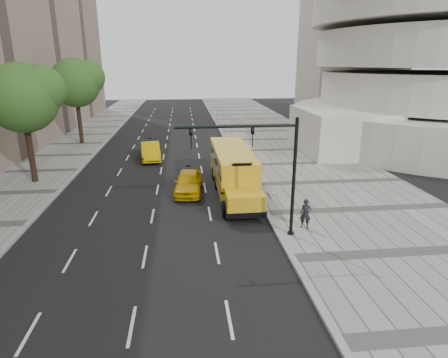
{
  "coord_description": "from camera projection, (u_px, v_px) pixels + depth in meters",
  "views": [
    {
      "loc": [
        1.07,
        -26.42,
        8.98
      ],
      "look_at": [
        3.5,
        -4.0,
        1.9
      ],
      "focal_mm": 30.0,
      "sensor_mm": 36.0,
      "label": 1
    }
  ],
  "objects": [
    {
      "name": "sidewalk_museum",
      "position": [
        328.0,
        183.0,
        28.85
      ],
      "size": [
        12.0,
        140.0,
        0.15
      ],
      "primitive_type": "cube",
      "color": "gray",
      "rests_on": "ground"
    },
    {
      "name": "curb_museum",
      "position": [
        251.0,
        185.0,
        28.23
      ],
      "size": [
        0.3,
        140.0,
        0.15
      ],
      "primitive_type": "cube",
      "color": "gray",
      "rests_on": "ground"
    },
    {
      "name": "pedestrian",
      "position": [
        306.0,
        214.0,
        20.58
      ],
      "size": [
        0.71,
        0.59,
        1.67
      ],
      "primitive_type": "imported",
      "rotation": [
        0.0,
        0.0,
        -0.37
      ],
      "color": "black",
      "rests_on": "sidewalk_museum"
    },
    {
      "name": "school_bus",
      "position": [
        233.0,
        167.0,
        26.93
      ],
      "size": [
        2.96,
        11.56,
        3.19
      ],
      "color": "gold",
      "rests_on": "ground"
    },
    {
      "name": "taxi_far",
      "position": [
        151.0,
        151.0,
        35.75
      ],
      "size": [
        2.29,
        5.06,
        1.61
      ],
      "primitive_type": "imported",
      "rotation": [
        0.0,
        0.0,
        0.12
      ],
      "color": "#D8A403",
      "rests_on": "ground"
    },
    {
      "name": "ground",
      "position": [
        171.0,
        189.0,
        27.64
      ],
      "size": [
        140.0,
        140.0,
        0.0
      ],
      "primitive_type": "plane",
      "color": "black",
      "rests_on": "ground"
    },
    {
      "name": "tree_b",
      "position": [
        24.0,
        98.0,
        27.06
      ],
      "size": [
        5.68,
        5.05,
        8.99
      ],
      "color": "black",
      "rests_on": "ground"
    },
    {
      "name": "tree_c",
      "position": [
        76.0,
        83.0,
        40.58
      ],
      "size": [
        5.92,
        5.26,
        9.42
      ],
      "color": "black",
      "rests_on": "ground"
    },
    {
      "name": "taxi_near",
      "position": [
        189.0,
        182.0,
        26.63
      ],
      "size": [
        2.24,
        4.75,
        1.57
      ],
      "primitive_type": "imported",
      "rotation": [
        0.0,
        0.0,
        -0.09
      ],
      "color": "#D8A403",
      "rests_on": "ground"
    },
    {
      "name": "traffic_signal",
      "position": [
        267.0,
        164.0,
        18.76
      ],
      "size": [
        6.18,
        0.36,
        6.4
      ],
      "color": "black",
      "rests_on": "ground"
    },
    {
      "name": "guggenheim",
      "position": [
        421.0,
        21.0,
        44.15
      ],
      "size": [
        33.2,
        42.2,
        35.0
      ],
      "color": "silver",
      "rests_on": "ground"
    },
    {
      "name": "sidewalk_far",
      "position": [
        15.0,
        193.0,
        26.49
      ],
      "size": [
        6.0,
        140.0,
        0.15
      ],
      "primitive_type": "cube",
      "color": "gray",
      "rests_on": "ground"
    },
    {
      "name": "curb_far",
      "position": [
        59.0,
        192.0,
        26.79
      ],
      "size": [
        0.3,
        140.0,
        0.15
      ],
      "primitive_type": "cube",
      "color": "gray",
      "rests_on": "ground"
    }
  ]
}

